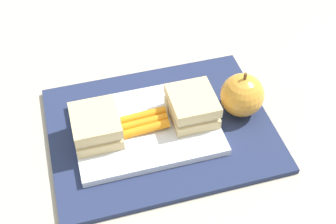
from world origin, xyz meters
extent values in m
plane|color=#B7AD99|center=(0.00, 0.00, 0.00)|extent=(2.40, 2.40, 0.00)
cube|color=navy|center=(0.00, 0.00, 0.01)|extent=(0.36, 0.28, 0.01)
cube|color=white|center=(-0.03, 0.00, 0.02)|extent=(0.23, 0.17, 0.01)
cube|color=#DBC189|center=(-0.10, 0.00, 0.03)|extent=(0.07, 0.08, 0.02)
cube|color=beige|center=(-0.10, 0.00, 0.04)|extent=(0.07, 0.07, 0.01)
cube|color=#DBC189|center=(-0.10, 0.00, 0.06)|extent=(0.07, 0.08, 0.02)
cube|color=#DBC189|center=(0.05, 0.00, 0.03)|extent=(0.07, 0.08, 0.02)
cube|color=beige|center=(0.05, 0.00, 0.04)|extent=(0.07, 0.07, 0.01)
cube|color=#DBC189|center=(0.05, 0.00, 0.06)|extent=(0.07, 0.08, 0.02)
cylinder|color=orange|center=(-0.03, -0.01, 0.03)|extent=(0.08, 0.01, 0.02)
cylinder|color=orange|center=(-0.03, 0.00, 0.03)|extent=(0.08, 0.01, 0.02)
cylinder|color=orange|center=(-0.02, 0.02, 0.03)|extent=(0.08, 0.01, 0.02)
sphere|color=gold|center=(0.14, 0.00, 0.05)|extent=(0.07, 0.07, 0.07)
cylinder|color=brown|center=(0.14, 0.00, 0.09)|extent=(0.01, 0.01, 0.01)
camera|label=1|loc=(-0.12, -0.48, 0.57)|focal=48.92mm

